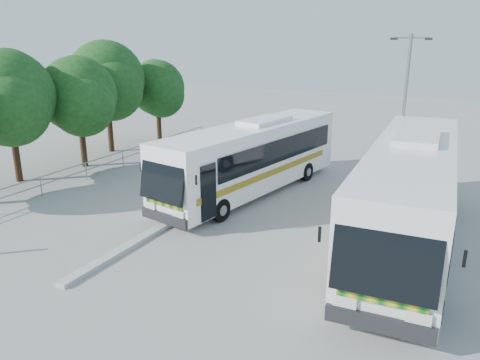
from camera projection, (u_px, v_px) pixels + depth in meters
The scene contains 10 objects.
ground at pixel (219, 233), 18.65m from camera, with size 100.00×100.00×0.00m, color #959590.
kerb_divider at pixel (197, 206), 21.33m from camera, with size 0.40×16.00×0.15m, color #B2B2AD.
railing at pixel (99, 163), 26.19m from camera, with size 0.06×22.00×1.00m.
tree_far_b at pixel (9, 96), 23.98m from camera, with size 5.33×5.03×6.96m.
tree_far_c at pixel (79, 95), 27.01m from camera, with size 4.97×4.69×6.49m.
tree_far_d at pixel (107, 79), 30.51m from camera, with size 5.62×5.30×7.33m.
tree_far_e at pixel (158, 88), 34.32m from camera, with size 4.54×4.28×5.92m.
coach_main at pixel (252, 156), 22.92m from camera, with size 4.57×12.53×3.41m.
coach_adjacent at pixel (410, 191), 17.13m from camera, with size 3.48×13.76×3.78m.
lamppost at pixel (404, 107), 22.65m from camera, with size 1.85×0.57×7.64m.
Camera 1 is at (8.56, -14.95, 7.50)m, focal length 35.00 mm.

